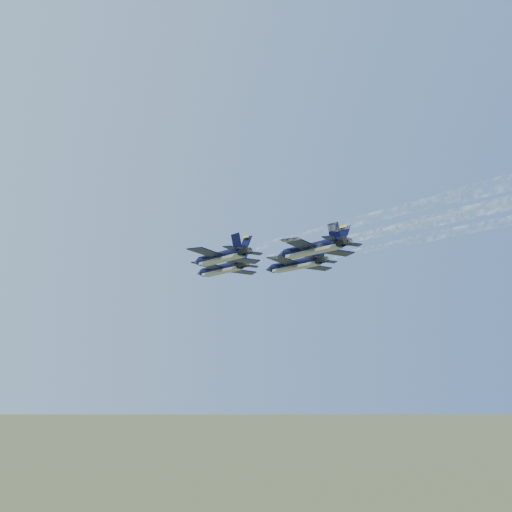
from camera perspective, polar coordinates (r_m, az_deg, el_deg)
jet_lead at (r=129.54m, az=-3.15°, el=-1.14°), size 14.44×18.38×4.02m
jet_left at (r=115.14m, az=-3.21°, el=-0.06°), size 14.44×18.38×4.02m
jet_right at (r=123.98m, az=3.46°, el=-0.75°), size 14.44×18.38×4.02m
jet_slot at (r=107.23m, az=4.98°, el=0.68°), size 14.44×18.38×4.02m
smoke_trail_lead at (r=92.90m, az=12.83°, el=2.53°), size 2.54×65.34×1.93m
smoke_trail_left at (r=79.32m, az=15.62°, el=4.74°), size 2.54×65.34×1.93m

